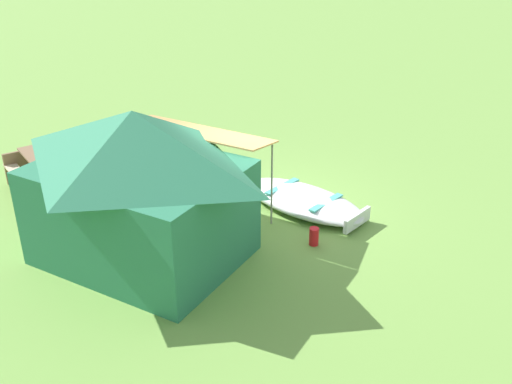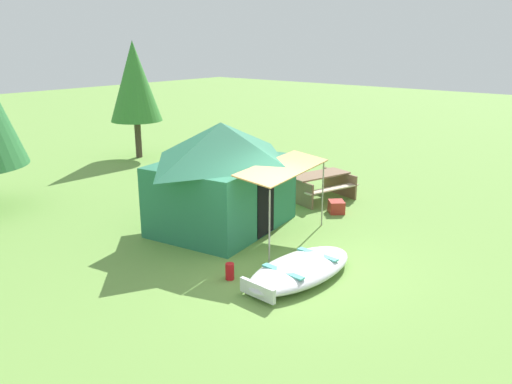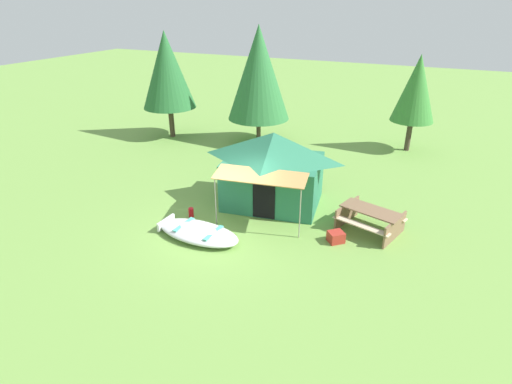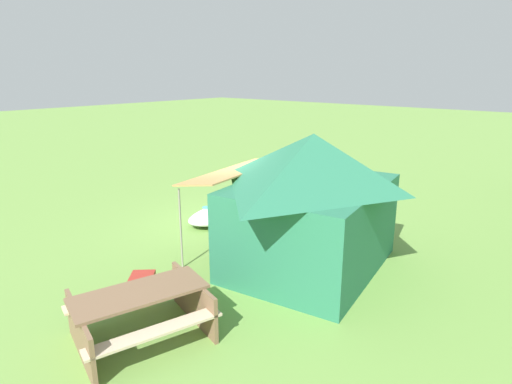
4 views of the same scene
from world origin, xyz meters
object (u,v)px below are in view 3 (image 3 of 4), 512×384
at_px(picnic_table, 370,217).
at_px(pine_tree_back_left, 259,73).
at_px(pine_tree_back_right, 167,70).
at_px(pine_tree_far_center, 416,89).
at_px(cooler_box, 336,237).
at_px(beached_rowboat, 198,232).
at_px(fuel_can, 191,213).
at_px(canvas_cabin_tent, 273,168).

bearing_deg(picnic_table, pine_tree_back_left, 135.87).
xyz_separation_m(pine_tree_back_right, pine_tree_far_center, (11.77, 2.95, -0.49)).
distance_m(cooler_box, pine_tree_far_center, 10.21).
distance_m(cooler_box, pine_tree_back_right, 13.19).
xyz_separation_m(picnic_table, pine_tree_back_left, (-6.97, 6.76, 3.01)).
height_order(picnic_table, pine_tree_far_center, pine_tree_far_center).
distance_m(picnic_table, pine_tree_back_left, 10.16).
height_order(beached_rowboat, cooler_box, beached_rowboat).
bearing_deg(picnic_table, beached_rowboat, -150.74).
relative_size(cooler_box, fuel_can, 1.37).
bearing_deg(pine_tree_far_center, cooler_box, -95.67).
relative_size(beached_rowboat, pine_tree_back_left, 0.50).
bearing_deg(cooler_box, pine_tree_back_right, 147.76).
distance_m(pine_tree_back_left, pine_tree_back_right, 4.75).
height_order(cooler_box, pine_tree_far_center, pine_tree_far_center).
bearing_deg(canvas_cabin_tent, fuel_can, -134.37).
height_order(cooler_box, fuel_can, same).
height_order(picnic_table, cooler_box, picnic_table).
bearing_deg(picnic_table, pine_tree_far_center, 88.84).
bearing_deg(pine_tree_back_left, beached_rowboat, -76.75).
xyz_separation_m(cooler_box, pine_tree_far_center, (0.97, 9.76, 2.82)).
xyz_separation_m(beached_rowboat, fuel_can, (-0.93, 1.04, -0.02)).
bearing_deg(pine_tree_back_right, picnic_table, -26.20).
relative_size(canvas_cabin_tent, pine_tree_far_center, 0.88).
distance_m(beached_rowboat, pine_tree_back_left, 10.22).
height_order(cooler_box, pine_tree_back_right, pine_tree_back_right).
xyz_separation_m(canvas_cabin_tent, fuel_can, (-2.10, -2.15, -1.21)).
height_order(fuel_can, pine_tree_back_left, pine_tree_back_left).
xyz_separation_m(cooler_box, pine_tree_back_left, (-6.17, 7.87, 3.32)).
bearing_deg(beached_rowboat, pine_tree_far_center, 66.47).
bearing_deg(cooler_box, pine_tree_back_left, 128.13).
relative_size(beached_rowboat, pine_tree_far_center, 0.62).
height_order(picnic_table, fuel_can, picnic_table).
height_order(canvas_cabin_tent, cooler_box, canvas_cabin_tent).
distance_m(canvas_cabin_tent, pine_tree_back_right, 9.77).
bearing_deg(cooler_box, beached_rowboat, -158.55).
bearing_deg(fuel_can, cooler_box, 5.98).
relative_size(fuel_can, pine_tree_back_right, 0.06).
height_order(canvas_cabin_tent, picnic_table, canvas_cabin_tent).
bearing_deg(pine_tree_far_center, picnic_table, -91.16).
bearing_deg(pine_tree_back_right, pine_tree_far_center, 14.06).
distance_m(fuel_can, pine_tree_back_left, 9.10).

